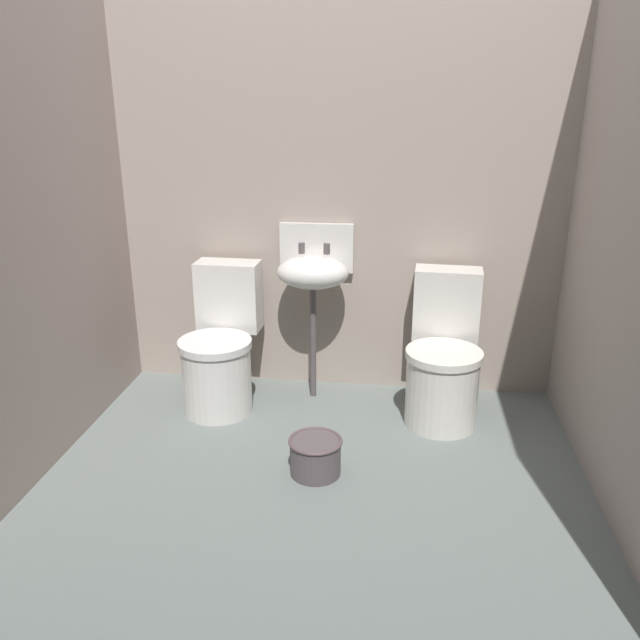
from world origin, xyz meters
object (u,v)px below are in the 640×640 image
toilet_left (220,351)px  bucket (314,455)px  toilet_right (443,362)px  sink (313,270)px

toilet_left → bucket: 0.92m
toilet_left → toilet_right: bearing=-178.5°
toilet_right → sink: (-0.73, 0.19, 0.43)m
toilet_right → sink: sink is taller
toilet_left → toilet_right: size_ratio=1.00×
toilet_left → sink: 0.69m
toilet_right → bucket: bearing=50.3°
toilet_right → bucket: size_ratio=3.09×
bucket → toilet_right: bearing=46.6°
toilet_left → sink: sink is taller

